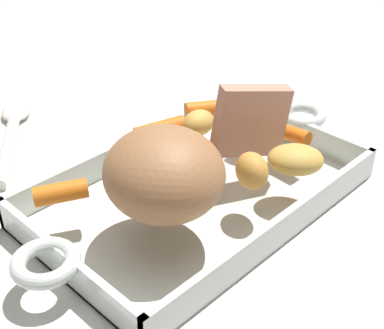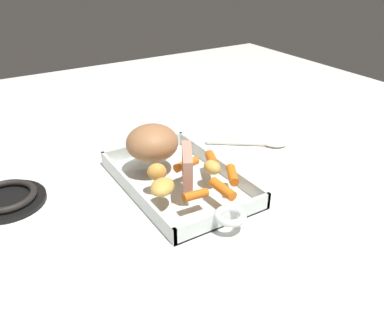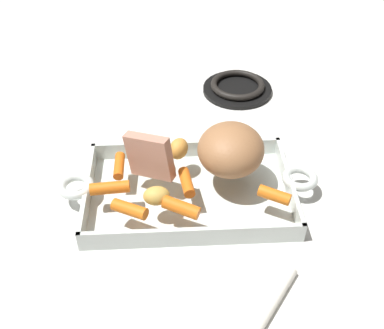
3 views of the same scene
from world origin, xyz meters
The scene contains 15 objects.
ground_plane centered at (0.00, 0.00, 0.00)m, with size 2.28×2.28×0.00m, color silver.
roasting_dish centered at (0.00, 0.00, 0.01)m, with size 0.47×0.24×0.04m.
pork_roast centered at (-0.08, -0.03, 0.09)m, with size 0.13×0.12×0.09m, color #A06C44.
roast_slice_thick centered at (0.07, -0.02, 0.09)m, with size 0.02×0.08×0.08m, color tan.
baby_carrot_short centered at (0.14, 0.03, 0.05)m, with size 0.02×0.02×0.07m, color orange.
baby_carrot_southwest centered at (0.13, -0.03, 0.05)m, with size 0.02×0.02×0.06m, color orange.
baby_carrot_northeast centered at (-0.14, 0.06, 0.05)m, with size 0.02×0.02×0.06m, color orange.
baby_carrot_long centered at (0.01, 0.02, 0.05)m, with size 0.02×0.02×0.06m, color orange.
baby_carrot_center_right centered at (0.10, 0.08, 0.05)m, with size 0.02×0.02×0.06m, color orange.
baby_carrot_southeast centered at (0.02, 0.08, 0.06)m, with size 0.02×0.02×0.06m, color orange.
potato_golden_small centered at (0.07, -0.08, 0.06)m, with size 0.06×0.05×0.03m, color gold.
potato_golden_large centered at (0.02, -0.06, 0.06)m, with size 0.04×0.03×0.04m, color gold.
potato_near_roast centered at (0.06, 0.06, 0.06)m, with size 0.05×0.04×0.03m, color gold.
stove_burner_rear centered at (-0.14, -0.36, 0.01)m, with size 0.17×0.17×0.03m.
serving_spoon centered at (-0.07, 0.29, 0.01)m, with size 0.16×0.20×0.02m.
Camera 2 is at (0.71, -0.40, 0.51)m, focal length 37.75 mm.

